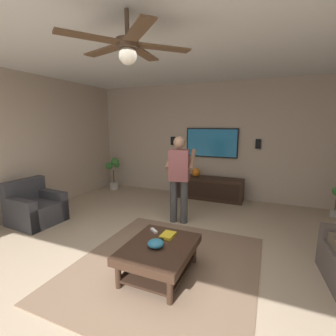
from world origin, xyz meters
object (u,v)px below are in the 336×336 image
object	(u,v)px
potted_plant_tall	(114,171)
vase_round	(196,172)
wall_speaker_left	(258,144)
tv	(212,143)
armchair	(35,209)
remote_white	(154,231)
wall_speaker_right	(173,141)
person_standing	(179,174)
bowl	(156,244)
media_console	(208,188)
coffee_table	(159,253)
book	(168,235)
remote_black	(160,240)
ceiling_fan	(128,47)

from	to	relation	value
potted_plant_tall	vase_round	size ratio (longest dim) A/B	4.15
wall_speaker_left	tv	bearing A→B (deg)	90.69
potted_plant_tall	armchair	bearing A→B (deg)	-178.77
armchair	tv	world-z (taller)	tv
remote_white	wall_speaker_left	bearing A→B (deg)	108.03
tv	wall_speaker_right	size ratio (longest dim) A/B	5.90
armchair	potted_plant_tall	world-z (taller)	potted_plant_tall
person_standing	bowl	xyz separation A→B (m)	(-1.71, -0.34, -0.49)
tv	remote_white	size ratio (longest dim) A/B	8.66
media_console	coffee_table	bearing A→B (deg)	3.44
potted_plant_tall	book	size ratio (longest dim) A/B	4.15
vase_round	wall_speaker_left	bearing A→B (deg)	-78.85
remote_black	vase_round	world-z (taller)	vase_round
remote_black	wall_speaker_right	size ratio (longest dim) A/B	0.68
bowl	remote_black	size ratio (longest dim) A/B	1.33
armchair	media_console	world-z (taller)	armchair
ceiling_fan	vase_round	bearing A→B (deg)	6.92
media_console	vase_round	size ratio (longest dim) A/B	7.73
person_standing	book	distance (m)	1.53
wall_speaker_right	ceiling_fan	xyz separation A→B (m)	(-4.04, -1.19, 1.13)
coffee_table	wall_speaker_right	size ratio (longest dim) A/B	4.55
ceiling_fan	potted_plant_tall	bearing A→B (deg)	38.24
coffee_table	potted_plant_tall	size ratio (longest dim) A/B	1.09
potted_plant_tall	ceiling_fan	world-z (taller)	ceiling_fan
armchair	remote_black	bearing A→B (deg)	-5.71
potted_plant_tall	remote_black	xyz separation A→B (m)	(-3.03, -2.88, -0.12)
armchair	tv	distance (m)	4.16
media_console	tv	bearing A→B (deg)	-180.00
wall_speaker_left	wall_speaker_right	distance (m)	2.15
tv	bowl	world-z (taller)	tv
armchair	potted_plant_tall	bearing A→B (deg)	94.28
armchair	wall_speaker_left	bearing A→B (deg)	41.72
person_standing	wall_speaker_left	world-z (taller)	person_standing
armchair	book	xyz separation A→B (m)	(-0.29, -2.87, 0.14)
coffee_table	potted_plant_tall	distance (m)	4.28
potted_plant_tall	wall_speaker_right	world-z (taller)	wall_speaker_right
bowl	wall_speaker_right	distance (m)	3.93
bowl	remote_white	world-z (taller)	bowl
media_console	remote_white	xyz separation A→B (m)	(-2.98, 0.03, 0.14)
person_standing	vase_round	world-z (taller)	person_standing
tv	wall_speaker_left	distance (m)	1.10
remote_white	book	world-z (taller)	book
bowl	media_console	bearing A→B (deg)	3.13
media_console	vase_round	distance (m)	0.50
coffee_table	potted_plant_tall	bearing A→B (deg)	42.96
person_standing	bowl	distance (m)	1.81
coffee_table	book	xyz separation A→B (m)	(0.25, -0.01, 0.12)
person_standing	remote_white	bearing A→B (deg)	176.05
potted_plant_tall	bowl	size ratio (longest dim) A/B	4.57
remote_black	wall_speaker_right	bearing A→B (deg)	32.58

